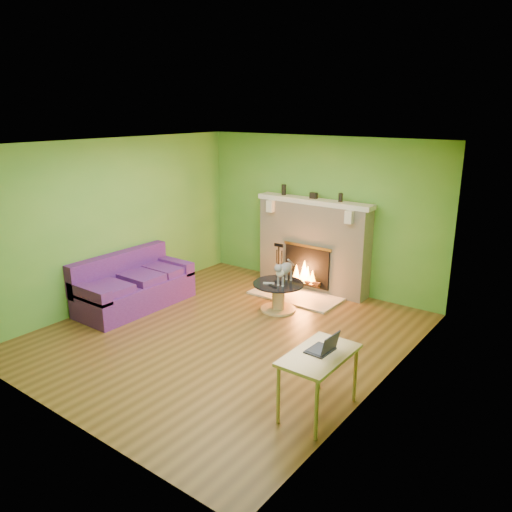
{
  "coord_description": "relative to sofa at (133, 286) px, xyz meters",
  "views": [
    {
      "loc": [
        4.15,
        -4.84,
        3.03
      ],
      "look_at": [
        0.22,
        0.4,
        1.08
      ],
      "focal_mm": 35.0,
      "sensor_mm": 36.0,
      "label": 1
    }
  ],
  "objects": [
    {
      "name": "floor",
      "position": [
        1.86,
        0.08,
        -0.32
      ],
      "size": [
        5.0,
        5.0,
        0.0
      ],
      "primitive_type": "plane",
      "color": "#573918",
      "rests_on": "ground"
    },
    {
      "name": "ceiling",
      "position": [
        1.86,
        0.08,
        2.28
      ],
      "size": [
        5.0,
        5.0,
        0.0
      ],
      "primitive_type": "plane",
      "rotation": [
        3.14,
        0.0,
        0.0
      ],
      "color": "white",
      "rests_on": "wall_back"
    },
    {
      "name": "wall_back",
      "position": [
        1.86,
        2.58,
        0.98
      ],
      "size": [
        5.0,
        0.0,
        5.0
      ],
      "primitive_type": "plane",
      "rotation": [
        1.57,
        0.0,
        0.0
      ],
      "color": "#498F2E",
      "rests_on": "floor"
    },
    {
      "name": "wall_front",
      "position": [
        1.86,
        -2.42,
        0.98
      ],
      "size": [
        5.0,
        0.0,
        5.0
      ],
      "primitive_type": "plane",
      "rotation": [
        -1.57,
        0.0,
        0.0
      ],
      "color": "#498F2E",
      "rests_on": "floor"
    },
    {
      "name": "wall_left",
      "position": [
        -0.39,
        0.08,
        0.98
      ],
      "size": [
        0.0,
        5.0,
        5.0
      ],
      "primitive_type": "plane",
      "rotation": [
        1.57,
        0.0,
        1.57
      ],
      "color": "#498F2E",
      "rests_on": "floor"
    },
    {
      "name": "wall_right",
      "position": [
        4.11,
        0.08,
        0.98
      ],
      "size": [
        0.0,
        5.0,
        5.0
      ],
      "primitive_type": "plane",
      "rotation": [
        1.57,
        0.0,
        -1.57
      ],
      "color": "#498F2E",
      "rests_on": "floor"
    },
    {
      "name": "window_frame",
      "position": [
        4.1,
        -0.82,
        1.23
      ],
      "size": [
        0.0,
        1.2,
        1.2
      ],
      "primitive_type": "plane",
      "rotation": [
        1.57,
        0.0,
        -1.57
      ],
      "color": "silver",
      "rests_on": "wall_right"
    },
    {
      "name": "window_pane",
      "position": [
        4.09,
        -0.82,
        1.23
      ],
      "size": [
        0.0,
        1.06,
        1.06
      ],
      "primitive_type": "plane",
      "rotation": [
        1.57,
        0.0,
        -1.57
      ],
      "color": "white",
      "rests_on": "wall_right"
    },
    {
      "name": "fireplace",
      "position": [
        1.86,
        2.39,
        0.45
      ],
      "size": [
        2.1,
        0.46,
        1.58
      ],
      "color": "beige",
      "rests_on": "floor"
    },
    {
      "name": "hearth",
      "position": [
        1.86,
        1.88,
        -0.31
      ],
      "size": [
        1.5,
        0.75,
        0.03
      ],
      "primitive_type": "cube",
      "color": "beige",
      "rests_on": "floor"
    },
    {
      "name": "mantel",
      "position": [
        1.86,
        2.37,
        1.22
      ],
      "size": [
        2.1,
        0.28,
        0.08
      ],
      "primitive_type": "cube",
      "color": "beige",
      "rests_on": "fireplace"
    },
    {
      "name": "sofa",
      "position": [
        0.0,
        0.0,
        0.0
      ],
      "size": [
        0.87,
        1.85,
        0.83
      ],
      "color": "#4A1960",
      "rests_on": "floor"
    },
    {
      "name": "coffee_table",
      "position": [
        1.95,
        1.23,
        -0.06
      ],
      "size": [
        0.79,
        0.79,
        0.45
      ],
      "color": "tan",
      "rests_on": "floor"
    },
    {
      "name": "desk",
      "position": [
        3.81,
        -0.78,
        0.27
      ],
      "size": [
        0.52,
        0.9,
        0.67
      ],
      "color": "tan",
      "rests_on": "floor"
    },
    {
      "name": "cat",
      "position": [
        2.03,
        1.28,
        0.31
      ],
      "size": [
        0.31,
        0.63,
        0.38
      ],
      "primitive_type": null,
      "rotation": [
        0.0,
        0.0,
        0.15
      ],
      "color": "slate",
      "rests_on": "coffee_table"
    },
    {
      "name": "remote_silver",
      "position": [
        1.85,
        1.11,
        0.13
      ],
      "size": [
        0.17,
        0.12,
        0.02
      ],
      "primitive_type": "cube",
      "rotation": [
        0.0,
        0.0,
        0.5
      ],
      "color": "#949497",
      "rests_on": "coffee_table"
    },
    {
      "name": "remote_black",
      "position": [
        1.97,
        1.05,
        0.13
      ],
      "size": [
        0.16,
        0.1,
        0.02
      ],
      "primitive_type": "cube",
      "rotation": [
        0.0,
        0.0,
        -0.38
      ],
      "color": "black",
      "rests_on": "coffee_table"
    },
    {
      "name": "laptop",
      "position": [
        3.79,
        -0.73,
        0.46
      ],
      "size": [
        0.27,
        0.3,
        0.22
      ],
      "primitive_type": null,
      "rotation": [
        0.0,
        0.0,
        -0.04
      ],
      "color": "black",
      "rests_on": "desk"
    },
    {
      "name": "fire_tools",
      "position": [
        1.4,
        2.03,
        0.1
      ],
      "size": [
        0.21,
        0.21,
        0.78
      ],
      "primitive_type": null,
      "color": "black",
      "rests_on": "hearth"
    },
    {
      "name": "mantel_vase_left",
      "position": [
        1.24,
        2.4,
        1.35
      ],
      "size": [
        0.08,
        0.08,
        0.18
      ],
      "primitive_type": "cylinder",
      "color": "black",
      "rests_on": "mantel"
    },
    {
      "name": "mantel_vase_right",
      "position": [
        2.33,
        2.4,
        1.33
      ],
      "size": [
        0.07,
        0.07,
        0.14
      ],
      "primitive_type": "cylinder",
      "color": "black",
      "rests_on": "mantel"
    },
    {
      "name": "mantel_box",
      "position": [
        1.84,
        2.4,
        1.31
      ],
      "size": [
        0.12,
        0.08,
        0.1
      ],
      "primitive_type": "cube",
      "color": "black",
      "rests_on": "mantel"
    }
  ]
}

